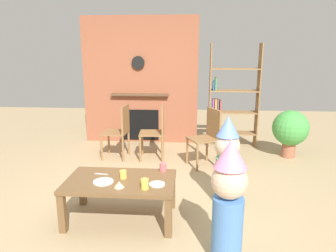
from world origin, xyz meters
TOP-DOWN VIEW (x-y plane):
  - ground_plane at (0.00, 0.00)m, footprint 12.00×12.00m
  - brick_fireplace_feature at (-0.54, 2.60)m, footprint 2.20×0.28m
  - bookshelf at (1.15, 2.40)m, footprint 0.90×0.28m
  - coffee_table at (-0.30, -0.38)m, footprint 1.15×0.68m
  - paper_cup_near_left at (-0.27, -0.34)m, footprint 0.07×0.07m
  - paper_cup_near_right at (0.13, -0.10)m, footprint 0.08×0.08m
  - paper_cup_center at (-0.01, -0.58)m, footprint 0.07×0.07m
  - paper_plate_front at (-0.46, -0.46)m, footprint 0.21×0.21m
  - paper_plate_rear at (0.10, -0.48)m, footprint 0.16×0.16m
  - birthday_cake_slice at (-0.27, -0.57)m, footprint 0.10×0.10m
  - table_fork at (-0.54, -0.25)m, footprint 0.15×0.04m
  - child_with_cone_hat at (0.76, -0.99)m, footprint 0.31×0.31m
  - child_in_pink at (0.86, 0.08)m, footprint 0.29×0.29m
  - dining_chair_left at (-0.73, 1.56)m, footprint 0.43×0.43m
  - dining_chair_middle at (-0.12, 1.58)m, footprint 0.42×0.42m
  - dining_chair_right at (0.71, 1.32)m, footprint 0.54×0.54m
  - potted_plant_tall at (2.11, 1.81)m, footprint 0.60×0.60m

SIDE VIEW (x-z plane):
  - ground_plane at x=0.00m, z-range 0.00..0.00m
  - coffee_table at x=-0.30m, z-range 0.16..0.61m
  - table_fork at x=-0.54m, z-range 0.45..0.46m
  - paper_plate_front at x=-0.46m, z-range 0.45..0.47m
  - paper_plate_rear at x=0.10m, z-range 0.45..0.47m
  - birthday_cake_slice at x=-0.27m, z-range 0.45..0.52m
  - potted_plant_tall at x=2.11m, z-range 0.08..0.89m
  - paper_cup_near_left at x=-0.27m, z-range 0.45..0.54m
  - paper_cup_near_right at x=0.13m, z-range 0.45..0.55m
  - paper_cup_center at x=-0.01m, z-range 0.45..0.56m
  - dining_chair_left at x=-0.73m, z-range 0.06..0.96m
  - dining_chair_middle at x=-0.12m, z-range 0.06..0.96m
  - dining_chair_right at x=0.71m, z-range 0.06..0.96m
  - child_in_pink at x=0.86m, z-range 0.03..1.09m
  - child_with_cone_hat at x=0.76m, z-range 0.03..1.13m
  - bookshelf at x=1.15m, z-range -0.10..1.80m
  - brick_fireplace_feature at x=-0.54m, z-range -0.01..2.39m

